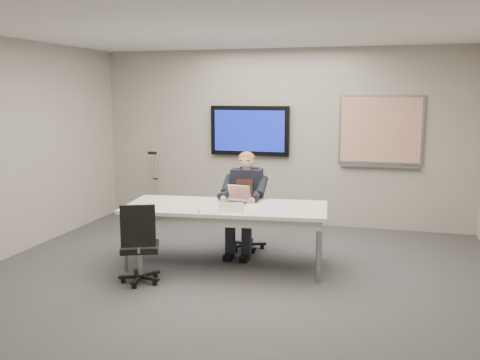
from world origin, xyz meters
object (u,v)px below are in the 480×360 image
(conference_table, at_px, (226,213))
(office_chair_far, at_px, (247,226))
(seated_person, at_px, (243,213))
(office_chair_near, at_px, (140,258))
(laptop, at_px, (238,198))

(conference_table, relative_size, office_chair_far, 2.59)
(conference_table, height_order, seated_person, seated_person)
(office_chair_near, xyz_separation_m, laptop, (0.82, 1.09, 0.51))
(office_chair_near, bearing_deg, laptop, -149.52)
(office_chair_far, relative_size, seated_person, 0.73)
(conference_table, height_order, office_chair_near, office_chair_near)
(laptop, bearing_deg, office_chair_far, 102.35)
(conference_table, relative_size, seated_person, 1.89)
(office_chair_far, relative_size, office_chair_near, 1.05)
(seated_person, xyz_separation_m, laptop, (0.01, -0.32, 0.26))
(conference_table, xyz_separation_m, office_chair_near, (-0.73, -0.88, -0.38))
(office_chair_near, bearing_deg, conference_table, -152.31)
(seated_person, bearing_deg, laptop, -93.06)
(laptop, bearing_deg, seated_person, 102.06)
(conference_table, relative_size, office_chair_near, 2.73)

